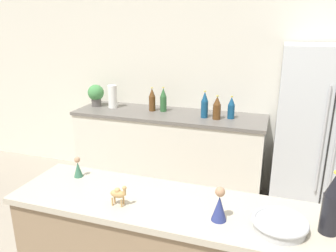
{
  "coord_description": "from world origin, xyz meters",
  "views": [
    {
      "loc": [
        0.61,
        -0.91,
        1.86
      ],
      "look_at": [
        -0.19,
        1.46,
        1.08
      ],
      "focal_mm": 35.0,
      "sensor_mm": 36.0,
      "label": 1
    }
  ],
  "objects_px": {
    "back_bottle_4": "(152,100)",
    "wise_man_figurine_crimson": "(219,206)",
    "back_bottle_1": "(163,100)",
    "wine_bottle": "(332,204)",
    "wise_man_figurine_blue": "(78,168)",
    "back_bottle_2": "(205,105)",
    "camel_figurine": "(118,193)",
    "back_bottle_0": "(217,108)",
    "potted_plant": "(96,94)",
    "back_bottle_3": "(231,108)",
    "paper_towel_roll": "(113,97)",
    "fruit_bowl": "(280,224)",
    "refrigerator": "(323,137)"
  },
  "relations": [
    {
      "from": "back_bottle_4",
      "to": "wise_man_figurine_crimson",
      "type": "height_order",
      "value": "back_bottle_4"
    },
    {
      "from": "back_bottle_1",
      "to": "wine_bottle",
      "type": "height_order",
      "value": "wine_bottle"
    },
    {
      "from": "wise_man_figurine_blue",
      "to": "wise_man_figurine_crimson",
      "type": "relative_size",
      "value": 0.74
    },
    {
      "from": "back_bottle_2",
      "to": "camel_figurine",
      "type": "xyz_separation_m",
      "value": [
        -0.02,
        -1.92,
        -0.02
      ]
    },
    {
      "from": "back_bottle_0",
      "to": "camel_figurine",
      "type": "height_order",
      "value": "back_bottle_0"
    },
    {
      "from": "potted_plant",
      "to": "back_bottle_3",
      "type": "height_order",
      "value": "potted_plant"
    },
    {
      "from": "camel_figurine",
      "to": "paper_towel_roll",
      "type": "bearing_deg",
      "value": 118.57
    },
    {
      "from": "paper_towel_roll",
      "to": "back_bottle_3",
      "type": "relative_size",
      "value": 1.11
    },
    {
      "from": "paper_towel_roll",
      "to": "back_bottle_4",
      "type": "distance_m",
      "value": 0.49
    },
    {
      "from": "potted_plant",
      "to": "wine_bottle",
      "type": "bearing_deg",
      "value": -39.53
    },
    {
      "from": "back_bottle_2",
      "to": "wine_bottle",
      "type": "height_order",
      "value": "wine_bottle"
    },
    {
      "from": "fruit_bowl",
      "to": "wise_man_figurine_blue",
      "type": "bearing_deg",
      "value": 171.32
    },
    {
      "from": "potted_plant",
      "to": "fruit_bowl",
      "type": "bearing_deg",
      "value": -43.03
    },
    {
      "from": "refrigerator",
      "to": "wine_bottle",
      "type": "bearing_deg",
      "value": -95.55
    },
    {
      "from": "back_bottle_3",
      "to": "wise_man_figurine_blue",
      "type": "distance_m",
      "value": 1.88
    },
    {
      "from": "back_bottle_2",
      "to": "back_bottle_3",
      "type": "bearing_deg",
      "value": 11.06
    },
    {
      "from": "refrigerator",
      "to": "wise_man_figurine_blue",
      "type": "xyz_separation_m",
      "value": [
        -1.56,
        -1.67,
        0.17
      ]
    },
    {
      "from": "back_bottle_1",
      "to": "back_bottle_3",
      "type": "bearing_deg",
      "value": -3.84
    },
    {
      "from": "potted_plant",
      "to": "wise_man_figurine_blue",
      "type": "height_order",
      "value": "potted_plant"
    },
    {
      "from": "fruit_bowl",
      "to": "wise_man_figurine_crimson",
      "type": "height_order",
      "value": "wise_man_figurine_crimson"
    },
    {
      "from": "back_bottle_2",
      "to": "wise_man_figurine_crimson",
      "type": "relative_size",
      "value": 1.63
    },
    {
      "from": "back_bottle_2",
      "to": "fruit_bowl",
      "type": "distance_m",
      "value": 2.03
    },
    {
      "from": "wise_man_figurine_crimson",
      "to": "back_bottle_0",
      "type": "bearing_deg",
      "value": 100.88
    },
    {
      "from": "paper_towel_roll",
      "to": "back_bottle_4",
      "type": "xyz_separation_m",
      "value": [
        0.49,
        0.01,
        -0.0
      ]
    },
    {
      "from": "back_bottle_4",
      "to": "refrigerator",
      "type": "bearing_deg",
      "value": -3.85
    },
    {
      "from": "potted_plant",
      "to": "camel_figurine",
      "type": "bearing_deg",
      "value": -56.8
    },
    {
      "from": "wise_man_figurine_blue",
      "to": "refrigerator",
      "type": "bearing_deg",
      "value": 46.87
    },
    {
      "from": "paper_towel_roll",
      "to": "camel_figurine",
      "type": "distance_m",
      "value": 2.27
    },
    {
      "from": "potted_plant",
      "to": "wise_man_figurine_blue",
      "type": "distance_m",
      "value": 2.01
    },
    {
      "from": "camel_figurine",
      "to": "wine_bottle",
      "type": "bearing_deg",
      "value": 5.41
    },
    {
      "from": "back_bottle_3",
      "to": "potted_plant",
      "type": "bearing_deg",
      "value": 179.05
    },
    {
      "from": "back_bottle_4",
      "to": "camel_figurine",
      "type": "bearing_deg",
      "value": -73.46
    },
    {
      "from": "refrigerator",
      "to": "fruit_bowl",
      "type": "bearing_deg",
      "value": -101.72
    },
    {
      "from": "back_bottle_3",
      "to": "wise_man_figurine_crimson",
      "type": "distance_m",
      "value": 1.96
    },
    {
      "from": "paper_towel_roll",
      "to": "fruit_bowl",
      "type": "xyz_separation_m",
      "value": [
        1.88,
        -1.96,
        -0.06
      ]
    },
    {
      "from": "fruit_bowl",
      "to": "wise_man_figurine_crimson",
      "type": "xyz_separation_m",
      "value": [
        -0.28,
        -0.01,
        0.04
      ]
    },
    {
      "from": "back_bottle_1",
      "to": "wise_man_figurine_blue",
      "type": "distance_m",
      "value": 1.81
    },
    {
      "from": "potted_plant",
      "to": "back_bottle_1",
      "type": "height_order",
      "value": "back_bottle_1"
    },
    {
      "from": "back_bottle_0",
      "to": "wine_bottle",
      "type": "distance_m",
      "value": 2.0
    },
    {
      "from": "back_bottle_4",
      "to": "fruit_bowl",
      "type": "relative_size",
      "value": 1.05
    },
    {
      "from": "fruit_bowl",
      "to": "refrigerator",
      "type": "bearing_deg",
      "value": 78.28
    },
    {
      "from": "paper_towel_roll",
      "to": "wine_bottle",
      "type": "height_order",
      "value": "wine_bottle"
    },
    {
      "from": "back_bottle_2",
      "to": "fruit_bowl",
      "type": "relative_size",
      "value": 1.12
    },
    {
      "from": "back_bottle_0",
      "to": "wise_man_figurine_crimson",
      "type": "height_order",
      "value": "back_bottle_0"
    },
    {
      "from": "back_bottle_0",
      "to": "camel_figurine",
      "type": "bearing_deg",
      "value": -94.71
    },
    {
      "from": "back_bottle_4",
      "to": "back_bottle_0",
      "type": "bearing_deg",
      "value": -7.85
    },
    {
      "from": "wise_man_figurine_blue",
      "to": "back_bottle_1",
      "type": "bearing_deg",
      "value": 92.62
    },
    {
      "from": "back_bottle_1",
      "to": "back_bottle_2",
      "type": "relative_size",
      "value": 0.96
    },
    {
      "from": "camel_figurine",
      "to": "wise_man_figurine_blue",
      "type": "xyz_separation_m",
      "value": [
        -0.39,
        0.22,
        -0.01
      ]
    },
    {
      "from": "back_bottle_3",
      "to": "back_bottle_4",
      "type": "relative_size",
      "value": 0.89
    }
  ]
}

